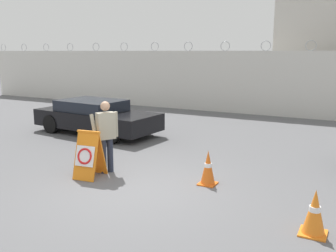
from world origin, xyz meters
TOP-DOWN VIEW (x-y plane):
  - ground_plane at (0.00, 0.00)m, footprint 90.00×90.00m
  - perimeter_wall at (0.00, 11.15)m, footprint 36.00×0.30m
  - barricade_sign at (-1.48, 0.24)m, footprint 0.64×0.75m
  - security_guard at (-1.33, 0.74)m, footprint 0.60×0.59m
  - traffic_cone_near at (1.22, 1.09)m, footprint 0.38×0.38m
  - traffic_cone_mid at (3.64, -0.30)m, footprint 0.43×0.43m
  - parked_car_front_coupe at (-4.41, 4.22)m, footprint 4.86×2.30m

SIDE VIEW (x-z plane):
  - ground_plane at x=0.00m, z-range 0.00..0.00m
  - traffic_cone_mid at x=3.64m, z-range 0.00..0.77m
  - traffic_cone_near at x=1.22m, z-range 0.00..0.78m
  - barricade_sign at x=-1.48m, z-range 0.00..1.13m
  - parked_car_front_coupe at x=-4.41m, z-range 0.02..1.24m
  - security_guard at x=-1.33m, z-range 0.11..1.89m
  - perimeter_wall at x=0.00m, z-range -0.22..3.22m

